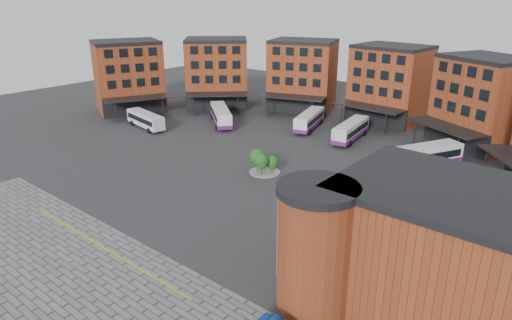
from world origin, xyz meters
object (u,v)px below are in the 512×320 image
Objects in this scene: bus_c at (309,120)px; bus_f at (431,177)px; tree_island at (262,161)px; bus_d at (351,130)px; bus_e at (423,156)px; bus_a at (145,119)px; bus_b at (221,115)px.

bus_c reaches higher than bus_f.
tree_island is 23.91m from bus_c.
bus_e reaches higher than bus_d.
bus_b is (9.07, 10.77, 0.05)m from bus_a.
bus_b is at bearing -166.36° from bus_c.
bus_b is 1.02× the size of bus_f.
bus_d reaches higher than bus_f.
bus_e is (47.50, 12.53, 0.14)m from bus_a.
bus_b is at bearing -116.60° from bus_f.
bus_a is at bearing 178.74° from bus_b.
bus_a is 49.13m from bus_e.
bus_b is at bearing -171.71° from bus_d.
bus_b is 0.95× the size of bus_c.
bus_f is at bearing -41.35° from bus_d.
bus_f is (41.88, -4.52, -0.20)m from bus_b.
tree_island is 26.20m from bus_b.
bus_d is at bearing -51.59° from bus_a.
bus_c is (14.64, 8.36, -0.10)m from bus_b.
bus_e is (14.55, -5.39, 0.15)m from bus_d.
bus_d is (9.25, -1.21, 0.03)m from bus_c.
bus_d is 0.95× the size of bus_e.
bus_a is 0.93× the size of bus_c.
tree_island reaches higher than bus_e.
tree_island reaches higher than bus_f.
tree_island is at bearing -103.74° from bus_d.
bus_a is 14.08m from bus_b.
bus_a is at bearing 173.24° from tree_island.
tree_island is 0.41× the size of bus_f.
bus_a is 0.92× the size of bus_d.
bus_e is 7.17m from bus_f.
tree_island reaches higher than bus_c.
bus_d is 21.45m from bus_f.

